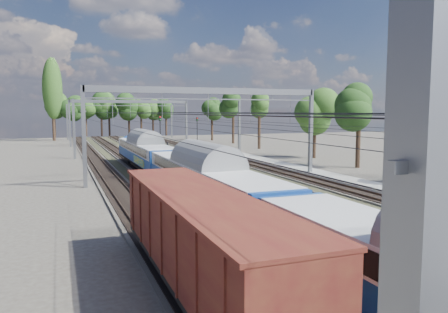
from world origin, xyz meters
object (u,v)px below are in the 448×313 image
object	(u,v)px
emu_train	(208,173)
worker	(168,147)
signal_far	(197,128)
signal_near	(160,131)
freight_boxcar	(200,237)

from	to	relation	value
emu_train	worker	size ratio (longest dim) A/B	35.21
signal_far	worker	bearing A→B (deg)	-147.72
worker	emu_train	bearing A→B (deg)	156.17
signal_near	signal_far	world-z (taller)	signal_near
freight_boxcar	signal_near	size ratio (longest dim) A/B	2.35
freight_boxcar	signal_far	bearing A→B (deg)	72.75
worker	signal_near	xyz separation A→B (m)	(-2.25, -4.84, 2.92)
freight_boxcar	signal_far	xyz separation A→B (m)	(19.73, 63.54, 1.33)
signal_near	worker	bearing A→B (deg)	68.54
freight_boxcar	signal_near	distance (m)	50.64
freight_boxcar	signal_near	world-z (taller)	signal_near
worker	signal_near	distance (m)	6.08
emu_train	signal_near	xyz separation A→B (m)	(5.13, 37.36, 1.17)
worker	signal_far	distance (m)	12.24
freight_boxcar	signal_near	bearing A→B (deg)	79.02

